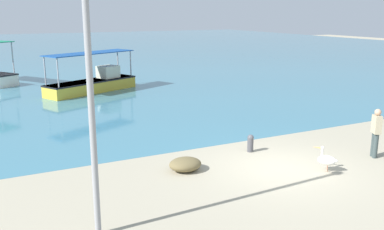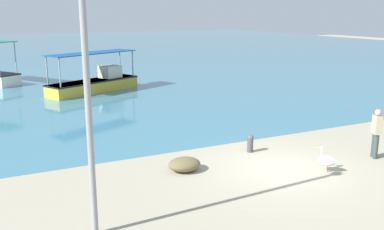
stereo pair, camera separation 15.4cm
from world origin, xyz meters
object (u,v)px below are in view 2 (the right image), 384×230
at_px(pelican, 326,160).
at_px(fisherman_standing, 376,132).
at_px(lamp_post, 87,80).
at_px(net_pile, 184,164).
at_px(fishing_boat_outer, 95,82).
at_px(mooring_bollard, 250,143).

xyz_separation_m(pelican, fisherman_standing, (2.43, 0.29, 0.53)).
relative_size(lamp_post, net_pile, 6.05).
height_order(fishing_boat_outer, net_pile, fishing_boat_outer).
relative_size(fishing_boat_outer, pelican, 7.69).
distance_m(fishing_boat_outer, mooring_bollard, 14.29).
xyz_separation_m(lamp_post, net_pile, (3.45, 2.67, -3.29)).
xyz_separation_m(pelican, lamp_post, (-7.36, -0.65, 3.12)).
bearing_deg(fishing_boat_outer, mooring_bollard, -81.69).
relative_size(lamp_post, fisherman_standing, 3.71).
height_order(fisherman_standing, net_pile, fisherman_standing).
xyz_separation_m(fishing_boat_outer, net_pile, (-0.81, -14.77, -0.38)).
bearing_deg(lamp_post, fishing_boat_outer, 76.27).
bearing_deg(fisherman_standing, net_pile, 164.70).
xyz_separation_m(pelican, mooring_bollard, (-1.03, 2.66, -0.04)).
distance_m(fishing_boat_outer, fisherman_standing, 17.41).
bearing_deg(net_pile, pelican, -27.32).
relative_size(pelican, mooring_bollard, 1.27).
distance_m(pelican, lamp_post, 8.02).
bearing_deg(lamp_post, net_pile, 37.74).
bearing_deg(fisherman_standing, lamp_post, -174.52).
bearing_deg(fishing_boat_outer, pelican, -79.54).
distance_m(mooring_bollard, fisherman_standing, 4.23).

